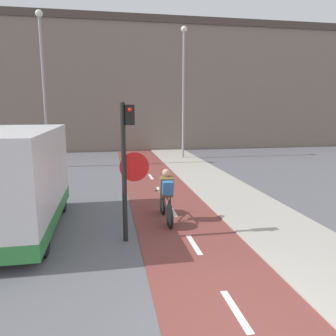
# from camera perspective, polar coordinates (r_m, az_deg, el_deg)

# --- Properties ---
(ground_plane) EXTENTS (120.00, 120.00, 0.00)m
(ground_plane) POSITION_cam_1_polar(r_m,az_deg,el_deg) (5.21, 14.01, -26.19)
(ground_plane) COLOR #5B5B60
(bike_lane) EXTENTS (2.42, 60.00, 0.02)m
(bike_lane) POSITION_cam_1_polar(r_m,az_deg,el_deg) (5.21, 13.98, -26.06)
(bike_lane) COLOR brown
(bike_lane) RESTS_ON ground_plane
(building_row_background) EXTENTS (60.00, 5.20, 9.31)m
(building_row_background) POSITION_cam_1_polar(r_m,az_deg,el_deg) (26.11, -6.57, 13.90)
(building_row_background) COLOR slate
(building_row_background) RESTS_ON ground_plane
(traffic_light_pole) EXTENTS (0.67, 0.25, 3.20)m
(traffic_light_pole) POSITION_cam_1_polar(r_m,az_deg,el_deg) (7.41, -7.08, 1.82)
(traffic_light_pole) COLOR black
(traffic_light_pole) RESTS_ON ground_plane
(street_lamp_far) EXTENTS (0.36, 0.36, 7.74)m
(street_lamp_far) POSITION_cam_1_polar(r_m,az_deg,el_deg) (18.09, -20.92, 14.80)
(street_lamp_far) COLOR gray
(street_lamp_far) RESTS_ON ground_plane
(street_lamp_sidewalk) EXTENTS (0.36, 0.36, 7.71)m
(street_lamp_sidewalk) POSITION_cam_1_polar(r_m,az_deg,el_deg) (20.11, 2.72, 14.92)
(street_lamp_sidewalk) COLOR gray
(street_lamp_sidewalk) RESTS_ON ground_plane
(cyclist_near) EXTENTS (0.46, 1.76, 1.47)m
(cyclist_near) POSITION_cam_1_polar(r_m,az_deg,el_deg) (8.90, -0.30, -5.01)
(cyclist_near) COLOR black
(cyclist_near) RESTS_ON ground_plane
(van) EXTENTS (2.04, 4.76, 2.56)m
(van) POSITION_cam_1_polar(r_m,az_deg,el_deg) (8.87, -25.41, -2.41)
(van) COLOR silver
(van) RESTS_ON ground_plane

